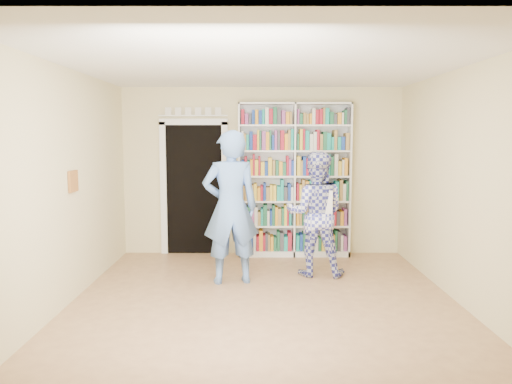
{
  "coord_description": "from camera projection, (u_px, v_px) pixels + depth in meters",
  "views": [
    {
      "loc": [
        -0.09,
        -5.59,
        1.93
      ],
      "look_at": [
        -0.09,
        0.9,
        1.19
      ],
      "focal_mm": 35.0,
      "sensor_mm": 36.0,
      "label": 1
    }
  ],
  "objects": [
    {
      "name": "man_blue",
      "position": [
        231.0,
        207.0,
        6.49
      ],
      "size": [
        0.81,
        0.62,
        2.0
      ],
      "primitive_type": "imported",
      "rotation": [
        0.0,
        0.0,
        3.34
      ],
      "color": "#5E88D1",
      "rests_on": "floor"
    },
    {
      "name": "wall_back",
      "position": [
        262.0,
        171.0,
        8.11
      ],
      "size": [
        4.5,
        0.0,
        4.5
      ],
      "primitive_type": "plane",
      "rotation": [
        1.57,
        0.0,
        0.0
      ],
      "color": "beige",
      "rests_on": "floor"
    },
    {
      "name": "man_plaid",
      "position": [
        315.0,
        214.0,
        6.87
      ],
      "size": [
        0.91,
        0.76,
        1.71
      ],
      "primitive_type": "imported",
      "rotation": [
        0.0,
        0.0,
        3.0
      ],
      "color": "#33379C",
      "rests_on": "floor"
    },
    {
      "name": "paper_sheet",
      "position": [
        324.0,
        202.0,
        6.63
      ],
      "size": [
        0.22,
        0.02,
        0.31
      ],
      "primitive_type": "cube",
      "rotation": [
        0.0,
        0.0,
        0.04
      ],
      "color": "white",
      "rests_on": "man_plaid"
    },
    {
      "name": "wall_left",
      "position": [
        65.0,
        187.0,
        5.62
      ],
      "size": [
        0.0,
        5.0,
        5.0
      ],
      "primitive_type": "plane",
      "rotation": [
        1.57,
        0.0,
        1.57
      ],
      "color": "beige",
      "rests_on": "floor"
    },
    {
      "name": "doorway",
      "position": [
        194.0,
        182.0,
        8.1
      ],
      "size": [
        1.1,
        0.08,
        2.43
      ],
      "color": "black",
      "rests_on": "floor"
    },
    {
      "name": "wall_art",
      "position": [
        73.0,
        181.0,
        5.82
      ],
      "size": [
        0.03,
        0.25,
        0.25
      ],
      "primitive_type": "cube",
      "color": "maroon",
      "rests_on": "wall_left"
    },
    {
      "name": "wall_right",
      "position": [
        464.0,
        187.0,
        5.62
      ],
      "size": [
        0.0,
        5.0,
        5.0
      ],
      "primitive_type": "plane",
      "rotation": [
        1.57,
        0.0,
        -1.57
      ],
      "color": "beige",
      "rests_on": "floor"
    },
    {
      "name": "bookshelf",
      "position": [
        294.0,
        179.0,
        7.96
      ],
      "size": [
        1.78,
        0.33,
        2.44
      ],
      "rotation": [
        0.0,
        0.0,
        0.25
      ],
      "color": "white",
      "rests_on": "floor"
    },
    {
      "name": "ceiling",
      "position": [
        265.0,
        65.0,
        5.47
      ],
      "size": [
        5.0,
        5.0,
        0.0
      ],
      "primitive_type": "plane",
      "rotation": [
        3.14,
        0.0,
        0.0
      ],
      "color": "white",
      "rests_on": "wall_back"
    },
    {
      "name": "floor",
      "position": [
        264.0,
        303.0,
        5.77
      ],
      "size": [
        5.0,
        5.0,
        0.0
      ],
      "primitive_type": "plane",
      "color": "#8F6445",
      "rests_on": "ground"
    }
  ]
}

